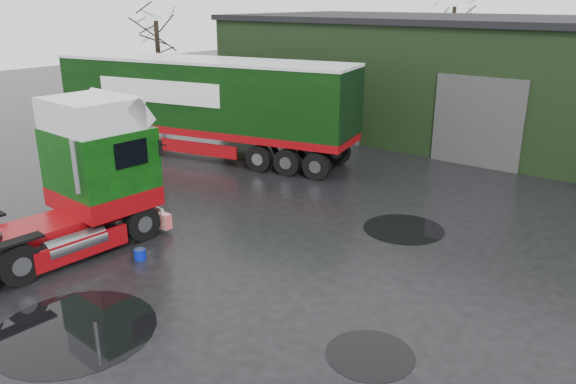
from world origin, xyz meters
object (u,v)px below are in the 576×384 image
object	(u,v)px
warehouse	(522,81)
tree_left	(158,50)
tree_back_a	(452,34)
trailer_left	(203,108)
wash_bucket	(140,254)
hero_tractor	(37,183)

from	to	relation	value
warehouse	tree_left	distance (m)	20.64
tree_back_a	trailer_left	bearing A→B (deg)	-97.37
tree_left	tree_back_a	bearing A→B (deg)	58.57
trailer_left	tree_back_a	size ratio (longest dim) A/B	1.57
wash_bucket	tree_left	xyz separation A→B (m)	(-14.88, 13.50, 4.09)
warehouse	wash_bucket	distance (m)	22.09
trailer_left	tree_back_a	distance (m)	22.56
hero_tractor	wash_bucket	world-z (taller)	hero_tractor
wash_bucket	trailer_left	bearing A→B (deg)	126.14
warehouse	trailer_left	size ratio (longest dim) A/B	2.17
hero_tractor	wash_bucket	xyz separation A→B (m)	(2.38, 1.50, -2.09)
trailer_left	tree_back_a	xyz separation A→B (m)	(2.88, 22.24, 2.44)
trailer_left	hero_tractor	bearing A→B (deg)	-170.20
trailer_left	tree_left	distance (m)	9.37
trailer_left	wash_bucket	world-z (taller)	trailer_left
hero_tractor	tree_left	size ratio (longest dim) A/B	0.85
wash_bucket	tree_left	world-z (taller)	tree_left
hero_tractor	tree_left	distance (m)	19.63
tree_left	tree_back_a	size ratio (longest dim) A/B	0.89
tree_left	hero_tractor	bearing A→B (deg)	-50.19
hero_tractor	tree_back_a	world-z (taller)	tree_back_a
warehouse	hero_tractor	xyz separation A→B (m)	(-6.50, -23.00, -0.91)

